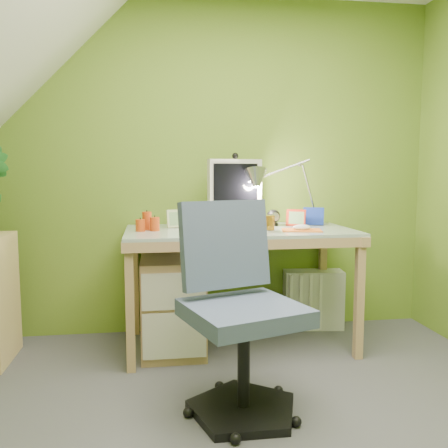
{
  "coord_description": "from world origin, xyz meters",
  "views": [
    {
      "loc": [
        -0.41,
        -1.82,
        1.17
      ],
      "look_at": [
        0.0,
        1.0,
        0.85
      ],
      "focal_mm": 38.0,
      "sensor_mm": 36.0,
      "label": 1
    }
  ],
  "objects": [
    {
      "name": "keyboard",
      "position": [
        0.05,
        1.08,
        0.8
      ],
      "size": [
        0.42,
        0.18,
        0.02
      ],
      "primitive_type": "cube",
      "rotation": [
        0.0,
        0.0,
        0.11
      ],
      "color": "white",
      "rests_on": "desk"
    },
    {
      "name": "photo_frame_blue",
      "position": [
        0.69,
        1.38,
        0.85
      ],
      "size": [
        0.14,
        0.08,
        0.12
      ],
      "primitive_type": "cube",
      "rotation": [
        0.0,
        0.0,
        -0.42
      ],
      "color": "navy",
      "rests_on": "desk"
    },
    {
      "name": "radiator",
      "position": [
        0.74,
        1.5,
        0.22
      ],
      "size": [
        0.45,
        0.22,
        0.43
      ],
      "primitive_type": "cube",
      "rotation": [
        0.0,
        0.0,
        -0.12
      ],
      "color": "silver",
      "rests_on": "floor"
    },
    {
      "name": "photo_frame_green",
      "position": [
        -0.27,
        1.36,
        0.85
      ],
      "size": [
        0.14,
        0.05,
        0.12
      ],
      "primitive_type": "cube",
      "rotation": [
        0.0,
        0.0,
        0.22
      ],
      "color": "#B6C587",
      "rests_on": "desk"
    },
    {
      "name": "photo_frame_red",
      "position": [
        0.55,
        1.34,
        0.85
      ],
      "size": [
        0.13,
        0.08,
        0.11
      ],
      "primitive_type": "cube",
      "rotation": [
        0.0,
        0.0,
        -0.49
      ],
      "color": "red",
      "rests_on": "desk"
    },
    {
      "name": "amber_tumbler",
      "position": [
        0.31,
        1.14,
        0.84
      ],
      "size": [
        0.08,
        0.08,
        0.09
      ],
      "primitive_type": "cylinder",
      "rotation": [
        0.0,
        0.0,
        -0.07
      ],
      "color": "#8B6214",
      "rests_on": "desk"
    },
    {
      "name": "mouse",
      "position": [
        0.51,
        1.08,
        0.81
      ],
      "size": [
        0.13,
        0.1,
        0.04
      ],
      "primitive_type": "ellipsoid",
      "rotation": [
        0.0,
        0.0,
        -0.25
      ],
      "color": "white",
      "rests_on": "mousepad"
    },
    {
      "name": "desk_lamp",
      "position": [
        0.58,
        1.4,
        1.12
      ],
      "size": [
        0.63,
        0.3,
        0.65
      ],
      "primitive_type": null,
      "rotation": [
        0.0,
        0.0,
        -0.06
      ],
      "color": "#BCBCC2",
      "rests_on": "desk"
    },
    {
      "name": "task_chair",
      "position": [
        -0.0,
        0.32,
        0.53
      ],
      "size": [
        0.74,
        0.74,
        1.05
      ],
      "primitive_type": null,
      "rotation": [
        0.0,
        0.0,
        0.32
      ],
      "color": "#404D69",
      "rests_on": "floor"
    },
    {
      "name": "speaker_left",
      "position": [
        -0.14,
        1.38,
        0.85
      ],
      "size": [
        0.11,
        0.11,
        0.11
      ],
      "primitive_type": null,
      "rotation": [
        0.0,
        0.0,
        0.22
      ],
      "color": "black",
      "rests_on": "desk"
    },
    {
      "name": "speaker_right",
      "position": [
        0.4,
        1.38,
        0.85
      ],
      "size": [
        0.11,
        0.11,
        0.11
      ],
      "primitive_type": null,
      "rotation": [
        0.0,
        0.0,
        -0.15
      ],
      "color": "black",
      "rests_on": "desk"
    },
    {
      "name": "wall_back",
      "position": [
        0.0,
        1.6,
        1.2
      ],
      "size": [
        3.2,
        0.01,
        2.4
      ],
      "primitive_type": "cube",
      "color": "olive",
      "rests_on": "floor"
    },
    {
      "name": "mousepad",
      "position": [
        0.51,
        1.08,
        0.79
      ],
      "size": [
        0.28,
        0.22,
        0.01
      ],
      "primitive_type": "cube",
      "rotation": [
        0.0,
        0.0,
        -0.21
      ],
      "color": "orange",
      "rests_on": "desk"
    },
    {
      "name": "candle_cluster",
      "position": [
        -0.47,
        1.23,
        0.85
      ],
      "size": [
        0.18,
        0.16,
        0.12
      ],
      "primitive_type": null,
      "rotation": [
        0.0,
        0.0,
        -0.2
      ],
      "color": "#BA3D10",
      "rests_on": "desk"
    },
    {
      "name": "monitor",
      "position": [
        0.13,
        1.4,
        1.05
      ],
      "size": [
        0.41,
        0.29,
        0.51
      ],
      "primitive_type": null,
      "rotation": [
        0.0,
        0.0,
        0.2
      ],
      "color": "beige",
      "rests_on": "desk"
    },
    {
      "name": "desk",
      "position": [
        0.13,
        1.22,
        0.4
      ],
      "size": [
        1.49,
        0.76,
        0.79
      ],
      "primitive_type": null,
      "rotation": [
        0.0,
        0.0,
        0.01
      ],
      "color": "tan",
      "rests_on": "floor"
    }
  ]
}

